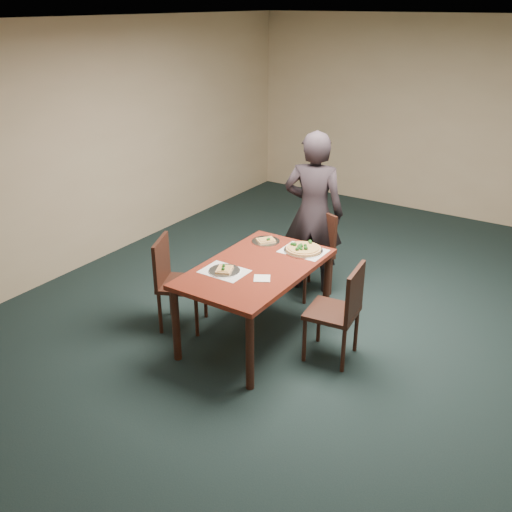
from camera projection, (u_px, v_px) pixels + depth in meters
The scene contains 13 objects.
ground at pixel (310, 328), 5.63m from camera, with size 8.00×8.00×0.00m, color black.
room_shell at pixel (318, 154), 4.91m from camera, with size 8.00×8.00×8.00m.
dining_table at pixel (256, 275), 5.20m from camera, with size 0.90×1.50×0.75m.
chair_far at pixel (314, 248), 6.13m from camera, with size 0.55×0.55×0.91m.
chair_left at pixel (174, 278), 5.48m from camera, with size 0.56×0.56×0.91m.
chair_right at pixel (341, 308), 4.94m from camera, with size 0.46×0.46×0.91m.
diner at pixel (313, 213), 6.06m from camera, with size 0.64×0.42×1.76m, color black.
placemat_main at pixel (303, 251), 5.47m from camera, with size 0.42×0.32×0.00m, color white.
placemat_near at pixel (224, 271), 5.06m from camera, with size 0.40×0.30×0.00m, color white.
pizza_pan at pixel (303, 249), 5.46m from camera, with size 0.38×0.38×0.07m.
slice_plate_near at pixel (224, 270), 5.06m from camera, with size 0.28×0.28×0.06m.
slice_plate_far at pixel (266, 241), 5.68m from camera, with size 0.28×0.28×0.05m.
napkin at pixel (262, 278), 4.93m from camera, with size 0.14×0.14×0.01m, color white.
Camera 1 is at (2.19, -4.35, 2.96)m, focal length 40.00 mm.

